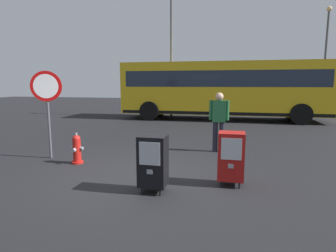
{
  "coord_description": "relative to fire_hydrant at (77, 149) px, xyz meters",
  "views": [
    {
      "loc": [
        1.82,
        -5.28,
        1.92
      ],
      "look_at": [
        0.3,
        1.2,
        0.9
      ],
      "focal_mm": 29.81,
      "sensor_mm": 36.0,
      "label": 1
    }
  ],
  "objects": [
    {
      "name": "street_light_near_left",
      "position": [
        0.11,
        9.98,
        3.98
      ],
      "size": [
        0.32,
        0.32,
        7.52
      ],
      "color": "#4C4F54",
      "rests_on": "ground_plane"
    },
    {
      "name": "newspaper_box_primary",
      "position": [
        2.3,
        -1.31,
        0.22
      ],
      "size": [
        0.48,
        0.42,
        1.02
      ],
      "color": "black",
      "rests_on": "ground_plane"
    },
    {
      "name": "street_light_near_right",
      "position": [
        9.26,
        14.2,
        3.55
      ],
      "size": [
        0.32,
        0.32,
        6.69
      ],
      "color": "#4C4F54",
      "rests_on": "ground_plane"
    },
    {
      "name": "newspaper_box_secondary",
      "position": [
        3.64,
        -0.66,
        0.22
      ],
      "size": [
        0.48,
        0.42,
        1.02
      ],
      "color": "black",
      "rests_on": "ground_plane"
    },
    {
      "name": "pedestrian",
      "position": [
        3.26,
        1.97,
        0.6
      ],
      "size": [
        0.55,
        0.22,
        1.67
      ],
      "color": "black",
      "rests_on": "ground_plane"
    },
    {
      "name": "ground_plane",
      "position": [
        1.82,
        -0.6,
        -0.35
      ],
      "size": [
        60.0,
        60.0,
        0.0
      ],
      "primitive_type": "plane",
      "color": "black"
    },
    {
      "name": "bus_near",
      "position": [
        3.04,
        9.3,
        1.36
      ],
      "size": [
        10.54,
        2.9,
        3.0
      ],
      "rotation": [
        0.0,
        0.0,
        0.01
      ],
      "color": "gold",
      "rests_on": "ground_plane"
    },
    {
      "name": "stop_sign",
      "position": [
        -0.93,
        0.27,
        1.25
      ],
      "size": [
        0.71,
        0.31,
        2.23
      ],
      "color": "#4C4F54",
      "rests_on": "ground_plane"
    },
    {
      "name": "fire_hydrant",
      "position": [
        0.0,
        0.0,
        0.0
      ],
      "size": [
        0.33,
        0.31,
        0.75
      ],
      "color": "red",
      "rests_on": "ground_plane"
    }
  ]
}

